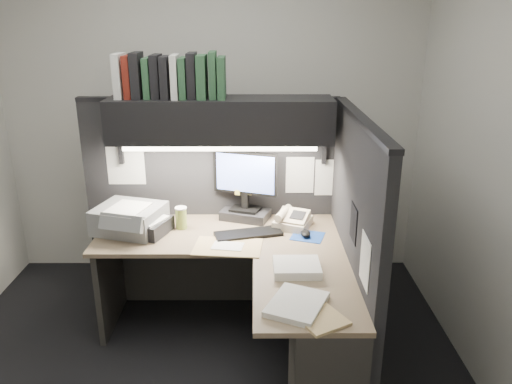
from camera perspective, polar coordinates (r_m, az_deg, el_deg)
floor at (r=3.47m, az=-6.47°, el=-19.59°), size 3.50×3.50×0.00m
wall_back at (r=4.27m, az=-5.05°, el=8.22°), size 3.50×0.04×2.70m
wall_front at (r=1.48m, az=-14.75°, el=-15.25°), size 3.50×0.04×2.70m
wall_right at (r=3.12m, az=26.27°, el=2.06°), size 0.04×3.00×2.70m
partition_back at (r=3.87m, az=-5.05°, el=-1.45°), size 1.90×0.06×1.60m
partition_right at (r=3.23m, az=10.98°, el=-6.17°), size 0.06×1.50×1.60m
desk at (r=3.19m, az=1.07°, el=-13.53°), size 1.70×1.53×0.73m
overhead_shelf at (r=3.50m, az=-4.06°, el=8.25°), size 1.55×0.34×0.30m
task_light_tube at (r=3.40m, az=-4.14°, el=4.98°), size 1.32×0.04×0.04m
monitor at (r=3.70m, az=-1.24°, el=-0.09°), size 0.47×0.31×0.52m
keyboard at (r=3.50m, az=-0.87°, el=-4.79°), size 0.49×0.27×0.02m
mousepad at (r=3.50m, az=5.92°, el=-5.04°), size 0.27×0.25×0.00m
mouse at (r=3.49m, az=5.68°, el=-4.72°), size 0.07×0.11×0.04m
telephone at (r=3.63m, az=4.23°, el=-3.25°), size 0.31×0.32×0.10m
coffee_cup at (r=3.62m, az=-8.55°, el=-3.01°), size 0.10×0.10×0.15m
printer at (r=3.66m, az=-14.25°, el=-2.94°), size 0.53×0.49×0.18m
notebook_stack at (r=3.61m, az=-12.68°, el=-3.78°), size 0.41×0.38×0.10m
open_folder at (r=3.33m, az=-3.24°, el=-6.27°), size 0.47×0.33×0.01m
paper_stack_a at (r=3.03m, az=4.68°, el=-8.59°), size 0.28×0.24×0.05m
paper_stack_b at (r=2.70m, az=4.69°, el=-12.67°), size 0.38×0.41×0.03m
manila_stack at (r=2.63m, az=7.08°, el=-13.92°), size 0.33×0.35×0.02m
binder_row at (r=3.50m, az=-9.75°, el=12.89°), size 0.74×0.25×0.31m
pinned_papers at (r=3.42m, az=0.87°, el=0.31°), size 1.76×1.31×0.51m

